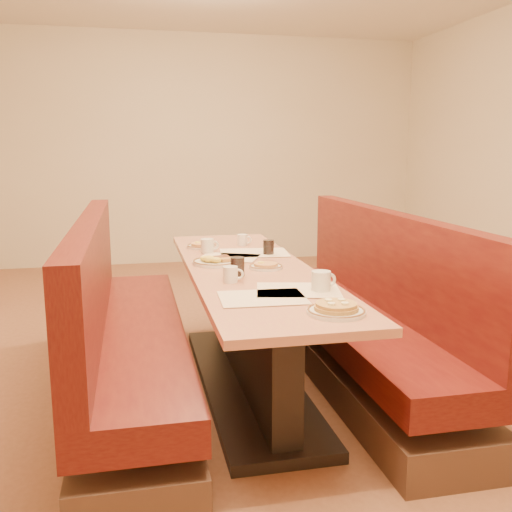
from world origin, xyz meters
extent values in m
plane|color=#9E6647|center=(0.00, 0.00, 0.00)|extent=(8.00, 8.00, 0.00)
cube|color=beige|center=(0.00, 4.00, 1.40)|extent=(6.00, 0.04, 2.80)
cube|color=black|center=(0.00, 0.00, 0.03)|extent=(0.55, 1.88, 0.06)
cube|color=black|center=(0.00, 0.00, 0.35)|extent=(0.15, 1.75, 0.71)
cube|color=#BB6757|center=(0.00, 0.00, 0.73)|extent=(0.70, 2.50, 0.04)
cube|color=#4C3326|center=(-0.68, 0.00, 0.10)|extent=(0.55, 2.50, 0.20)
cube|color=#5F1B10|center=(-0.68, 0.00, 0.37)|extent=(0.55, 2.50, 0.16)
cube|color=#5F1B10|center=(-0.89, 0.00, 0.75)|extent=(0.12, 2.50, 0.60)
cube|color=#4C3326|center=(0.68, 0.00, 0.10)|extent=(0.55, 2.50, 0.20)
cube|color=#5F1B10|center=(0.68, 0.00, 0.37)|extent=(0.55, 2.50, 0.16)
cube|color=#5F1B10|center=(0.89, 0.00, 0.75)|extent=(0.12, 2.50, 0.60)
cube|color=beige|center=(-0.08, -0.70, 0.75)|extent=(0.41, 0.31, 0.00)
cube|color=beige|center=(0.12, -0.60, 0.75)|extent=(0.46, 0.38, 0.00)
cube|color=beige|center=(-0.07, 0.30, 0.75)|extent=(0.44, 0.39, 0.00)
cube|color=beige|center=(0.12, 0.42, 0.75)|extent=(0.48, 0.38, 0.00)
cylinder|color=silver|center=(0.17, -1.01, 0.76)|extent=(0.25, 0.25, 0.02)
torus|color=brown|center=(0.17, -1.01, 0.77)|extent=(0.25, 0.25, 0.01)
cylinder|color=#C38946|center=(0.17, -1.01, 0.77)|extent=(0.19, 0.19, 0.02)
cylinder|color=#C38946|center=(0.17, -1.01, 0.79)|extent=(0.17, 0.17, 0.01)
cylinder|color=#FFECA6|center=(0.20, -0.99, 0.80)|extent=(0.03, 0.03, 0.01)
cylinder|color=#FFECA6|center=(0.14, -0.98, 0.80)|extent=(0.03, 0.03, 0.01)
cylinder|color=#FFECA6|center=(0.13, -1.04, 0.80)|extent=(0.03, 0.03, 0.01)
cylinder|color=#FFECA6|center=(0.19, -1.04, 0.80)|extent=(0.03, 0.03, 0.01)
cylinder|color=silver|center=(-0.17, 0.13, 0.76)|extent=(0.29, 0.29, 0.02)
torus|color=brown|center=(-0.17, 0.13, 0.77)|extent=(0.28, 0.28, 0.01)
ellipsoid|color=yellow|center=(-0.22, 0.10, 0.79)|extent=(0.07, 0.07, 0.04)
ellipsoid|color=yellow|center=(-0.18, 0.07, 0.79)|extent=(0.06, 0.06, 0.03)
ellipsoid|color=yellow|center=(-0.24, 0.14, 0.78)|extent=(0.06, 0.06, 0.03)
cylinder|color=brown|center=(-0.14, 0.16, 0.78)|extent=(0.10, 0.06, 0.02)
cylinder|color=brown|center=(-0.15, 0.19, 0.78)|extent=(0.10, 0.06, 0.02)
cube|color=#D08941|center=(-0.11, 0.10, 0.78)|extent=(0.10, 0.08, 0.02)
cylinder|color=silver|center=(0.09, -0.06, 0.76)|extent=(0.20, 0.20, 0.01)
torus|color=brown|center=(0.09, -0.06, 0.76)|extent=(0.19, 0.19, 0.01)
cylinder|color=#D3874A|center=(0.09, -0.06, 0.77)|extent=(0.14, 0.14, 0.01)
ellipsoid|color=yellow|center=(0.06, -0.04, 0.78)|extent=(0.04, 0.04, 0.02)
cylinder|color=silver|center=(-0.19, 0.71, 0.76)|extent=(0.21, 0.21, 0.02)
torus|color=brown|center=(-0.19, 0.71, 0.77)|extent=(0.21, 0.21, 0.01)
cylinder|color=#D3874A|center=(-0.19, 0.71, 0.77)|extent=(0.15, 0.15, 0.02)
ellipsoid|color=yellow|center=(-0.22, 0.73, 0.78)|extent=(0.04, 0.04, 0.02)
cylinder|color=silver|center=(0.22, -0.64, 0.80)|extent=(0.09, 0.09, 0.10)
torus|color=silver|center=(0.27, -0.62, 0.80)|extent=(0.07, 0.03, 0.07)
cylinder|color=black|center=(0.22, -0.64, 0.84)|extent=(0.08, 0.08, 0.01)
cylinder|color=silver|center=(-0.17, -0.35, 0.79)|extent=(0.08, 0.08, 0.08)
torus|color=silver|center=(-0.13, -0.36, 0.79)|extent=(0.06, 0.02, 0.06)
cylinder|color=black|center=(-0.17, -0.35, 0.83)|extent=(0.07, 0.07, 0.01)
cylinder|color=silver|center=(0.10, 0.75, 0.79)|extent=(0.07, 0.07, 0.08)
torus|color=silver|center=(0.14, 0.73, 0.79)|extent=(0.06, 0.03, 0.06)
cylinder|color=black|center=(0.10, 0.75, 0.82)|extent=(0.06, 0.06, 0.01)
cylinder|color=silver|center=(-0.18, 0.51, 0.80)|extent=(0.09, 0.09, 0.09)
torus|color=silver|center=(-0.13, 0.52, 0.80)|extent=(0.07, 0.02, 0.07)
cylinder|color=black|center=(-0.18, 0.51, 0.84)|extent=(0.07, 0.07, 0.01)
cylinder|color=black|center=(-0.11, -0.22, 0.80)|extent=(0.07, 0.07, 0.10)
cylinder|color=silver|center=(-0.11, -0.22, 0.80)|extent=(0.08, 0.08, 0.10)
cylinder|color=black|center=(0.20, 0.36, 0.80)|extent=(0.07, 0.07, 0.10)
cylinder|color=silver|center=(0.20, 0.36, 0.80)|extent=(0.07, 0.07, 0.10)
camera|label=1|loc=(-0.65, -3.19, 1.43)|focal=40.00mm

